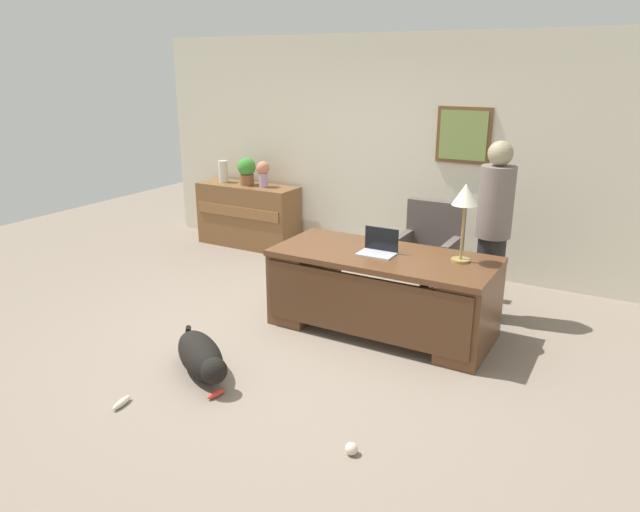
% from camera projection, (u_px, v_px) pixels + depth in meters
% --- Properties ---
extents(ground_plane, '(12.00, 12.00, 0.00)m').
position_uv_depth(ground_plane, '(292.00, 344.00, 5.16)').
color(ground_plane, gray).
extents(back_wall, '(7.00, 0.16, 2.70)m').
position_uv_depth(back_wall, '(408.00, 153.00, 6.89)').
color(back_wall, beige).
rests_on(back_wall, ground_plane).
extents(desk, '(1.99, 0.89, 0.74)m').
position_uv_depth(desk, '(381.00, 290.00, 5.29)').
color(desk, brown).
rests_on(desk, ground_plane).
extents(credenza, '(1.39, 0.50, 0.83)m').
position_uv_depth(credenza, '(249.00, 215.00, 7.87)').
color(credenza, brown).
rests_on(credenza, ground_plane).
extents(armchair, '(0.60, 0.59, 1.01)m').
position_uv_depth(armchair, '(428.00, 256.00, 6.06)').
color(armchair, '#564C47').
rests_on(armchair, ground_plane).
extents(person_standing, '(0.32, 0.32, 1.71)m').
position_uv_depth(person_standing, '(493.00, 230.00, 5.44)').
color(person_standing, '#262323').
rests_on(person_standing, ground_plane).
extents(dog_lying, '(0.79, 0.65, 0.30)m').
position_uv_depth(dog_lying, '(201.00, 357.00, 4.61)').
color(dog_lying, black).
rests_on(dog_lying, ground_plane).
extents(laptop, '(0.32, 0.22, 0.22)m').
position_uv_depth(laptop, '(379.00, 248.00, 5.21)').
color(laptop, '#B2B5BA').
rests_on(laptop, desk).
extents(desk_lamp, '(0.22, 0.22, 0.68)m').
position_uv_depth(desk_lamp, '(465.00, 200.00, 4.84)').
color(desk_lamp, '#9E8447').
rests_on(desk_lamp, desk).
extents(vase_with_flowers, '(0.17, 0.17, 0.33)m').
position_uv_depth(vase_with_flowers, '(263.00, 172.00, 7.56)').
color(vase_with_flowers, '#BC97C1').
rests_on(vase_with_flowers, credenza).
extents(vase_empty, '(0.13, 0.13, 0.29)m').
position_uv_depth(vase_empty, '(223.00, 171.00, 7.89)').
color(vase_empty, silver).
rests_on(vase_empty, credenza).
extents(potted_plant, '(0.24, 0.24, 0.36)m').
position_uv_depth(potted_plant, '(247.00, 170.00, 7.69)').
color(potted_plant, brown).
rests_on(potted_plant, credenza).
extents(dog_toy_ball, '(0.08, 0.08, 0.08)m').
position_uv_depth(dog_toy_ball, '(352.00, 449.00, 3.69)').
color(dog_toy_ball, beige).
rests_on(dog_toy_ball, ground_plane).
extents(dog_toy_bone, '(0.08, 0.19, 0.05)m').
position_uv_depth(dog_toy_bone, '(122.00, 403.00, 4.22)').
color(dog_toy_bone, beige).
rests_on(dog_toy_bone, ground_plane).
extents(dog_toy_plush, '(0.08, 0.17, 0.05)m').
position_uv_depth(dog_toy_plush, '(216.00, 394.00, 4.33)').
color(dog_toy_plush, '#E53F33').
rests_on(dog_toy_plush, ground_plane).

